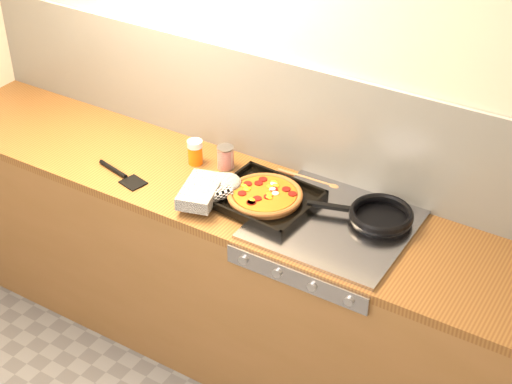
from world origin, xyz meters
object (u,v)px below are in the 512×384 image
Objects in this scene: juice_glass at (195,152)px; pizza_on_tray at (248,194)px; tomato_can at (225,158)px; frying_pan at (380,216)px.

pizza_on_tray is at bearing -21.05° from juice_glass.
pizza_on_tray is at bearing -37.96° from tomato_can.
frying_pan is at bearing 15.92° from pizza_on_tray.
frying_pan is 0.75m from tomato_can.
pizza_on_tray reaches higher than frying_pan.
juice_glass reaches higher than pizza_on_tray.
pizza_on_tray is 1.21× the size of frying_pan.
frying_pan is 3.95× the size of juice_glass.
frying_pan is at bearing -2.13° from tomato_can.
pizza_on_tray is 0.29m from tomato_can.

